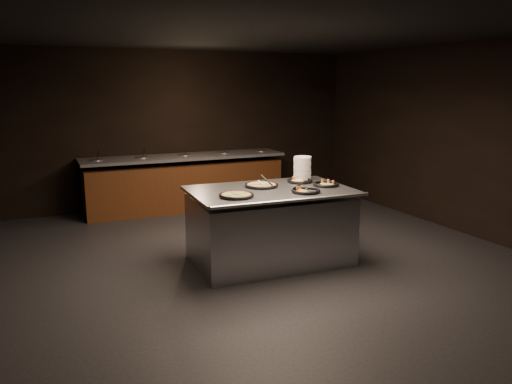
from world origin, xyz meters
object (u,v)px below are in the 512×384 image
plate_stack (302,168)px  pan_cheese_whole (261,185)px  pan_veggie_whole (236,195)px  serving_counter (270,227)px

plate_stack → pan_cheese_whole: (-0.72, -0.21, -0.14)m
plate_stack → pan_veggie_whole: bearing=-152.4°
serving_counter → pan_veggie_whole: bearing=-152.9°
serving_counter → pan_cheese_whole: pan_cheese_whole is taller
serving_counter → plate_stack: 1.03m
plate_stack → pan_cheese_whole: plate_stack is taller
plate_stack → pan_veggie_whole: (-1.25, -0.65, -0.14)m
plate_stack → pan_cheese_whole: 0.77m
serving_counter → pan_veggie_whole: pan_veggie_whole is taller
pan_veggie_whole → pan_cheese_whole: (0.53, 0.44, 0.00)m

